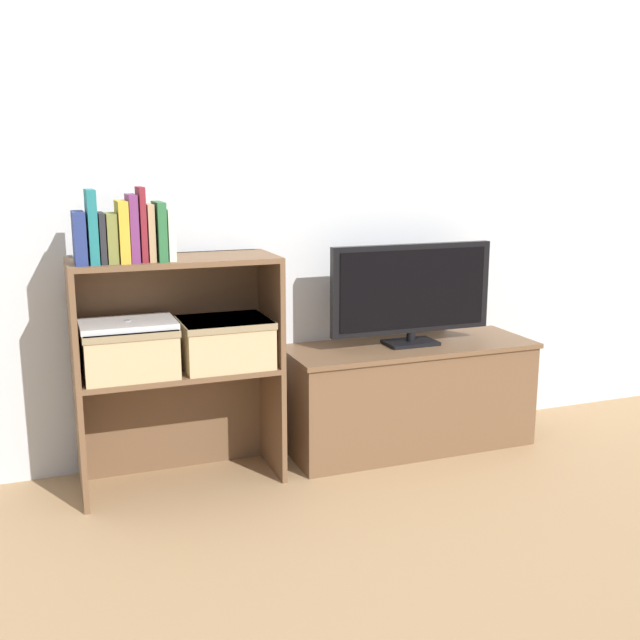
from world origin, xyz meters
The scene contains 19 objects.
ground_plane centered at (0.00, 0.00, 0.00)m, with size 16.00×16.00×0.00m, color #A37F56.
wall_back centered at (0.00, 0.41, 1.20)m, with size 10.00×0.05×2.40m.
tv_stand centered at (0.42, 0.19, 0.23)m, with size 1.08×0.39×0.46m.
tv centered at (0.42, 0.18, 0.69)m, with size 0.73×0.14×0.43m.
bookshelf_lower_tier centered at (-0.58, 0.22, 0.29)m, with size 0.76×0.32×0.46m.
bookshelf_upper_tier centered at (-0.58, 0.22, 0.73)m, with size 0.76×0.32×0.42m.
book_navy centered at (-0.90, 0.10, 0.97)m, with size 0.04×0.16×0.18m.
book_teal centered at (-0.86, 0.10, 1.01)m, with size 0.03×0.15×0.25m.
book_charcoal centered at (-0.83, 0.10, 0.97)m, with size 0.02×0.13×0.17m.
book_olive centered at (-0.80, 0.10, 0.97)m, with size 0.04×0.12×0.17m.
book_mustard centered at (-0.76, 0.10, 0.99)m, with size 0.03×0.15×0.21m.
book_plum centered at (-0.72, 0.10, 1.00)m, with size 0.03×0.14×0.23m.
book_maroon centered at (-0.69, 0.10, 1.01)m, with size 0.02×0.12×0.26m.
book_tan centered at (-0.67, 0.10, 0.98)m, with size 0.02×0.12×0.20m.
book_forest centered at (-0.63, 0.10, 0.98)m, with size 0.03×0.16×0.21m.
book_ivory centered at (-0.60, 0.10, 0.97)m, with size 0.02×0.13×0.18m.
storage_basket_left centered at (-0.75, 0.15, 0.56)m, with size 0.34×0.29×0.18m.
storage_basket_right centered at (-0.40, 0.15, 0.56)m, with size 0.34×0.29×0.18m.
laptop centered at (-0.75, 0.15, 0.65)m, with size 0.34×0.24×0.02m.
Camera 1 is at (-1.04, -2.58, 1.23)m, focal length 42.00 mm.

